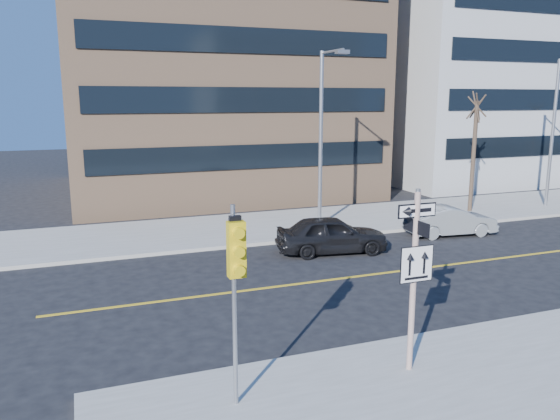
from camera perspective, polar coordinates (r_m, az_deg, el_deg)
name	(u,v)px	position (r m, az deg, el deg)	size (l,w,h in m)	color
ground	(355,331)	(14.96, 7.86, -12.41)	(120.00, 120.00, 0.00)	black
far_sidewalk	(532,204)	(34.88, 24.80, 0.61)	(66.00, 6.00, 0.15)	gray
sign_pole	(414,271)	(12.10, 13.86, -6.16)	(0.92, 0.92, 4.06)	silver
traffic_signal	(236,266)	(10.13, -4.62, -5.82)	(0.32, 0.45, 4.00)	gray
parked_car_a	(332,234)	(21.83, 5.41, -2.55)	(4.41, 1.77, 1.50)	black
parked_car_b	(451,221)	(25.69, 17.40, -1.08)	(4.06, 1.41, 1.34)	gray
streetlight_a	(323,128)	(25.12, 4.53, 8.56)	(0.55, 2.25, 8.00)	gray
streetlight_b	(557,123)	(33.54, 26.99, 8.10)	(0.55, 2.25, 8.00)	gray
street_tree_west	(477,109)	(30.45, 19.87, 9.88)	(1.80, 1.80, 6.35)	#34271F
building_brick	(206,54)	(38.08, -7.72, 15.89)	(18.00, 18.00, 18.00)	#A17A59
building_grey_mid	(482,80)	(47.27, 20.33, 12.60)	(20.00, 16.00, 15.00)	#A5A9AB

